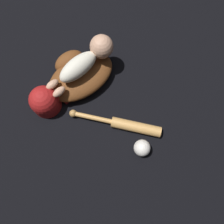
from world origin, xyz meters
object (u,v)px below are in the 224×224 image
baseball_glove (79,74)px  baseball (142,148)px  baseball_bat (126,125)px  baby_figure (87,59)px  baseball_cap (45,101)px

baseball_glove → baseball: (-0.10, -0.48, -0.01)m
baseball_bat → baseball: size_ratio=5.35×
baseball_glove → baseball_bat: bearing=-98.8°
baby_figure → baseball_bat: (-0.11, -0.33, -0.12)m
baseball_glove → baseball_bat: size_ratio=0.97×
baseball_bat → baseball_cap: (-0.16, 0.37, 0.03)m
baby_figure → baseball: baby_figure is taller
baseball_glove → baseball: size_ratio=5.18×
baby_figure → baseball: bearing=-108.4°
baby_figure → baseball_bat: size_ratio=0.92×
baseball_glove → baby_figure: size_ratio=1.05×
baseball → baseball_cap: (-0.12, 0.50, 0.02)m
baby_figure → baseball_cap: 0.29m
baseball_cap → baseball: bearing=-76.5°
baby_figure → baseball_glove: bearing=154.8°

